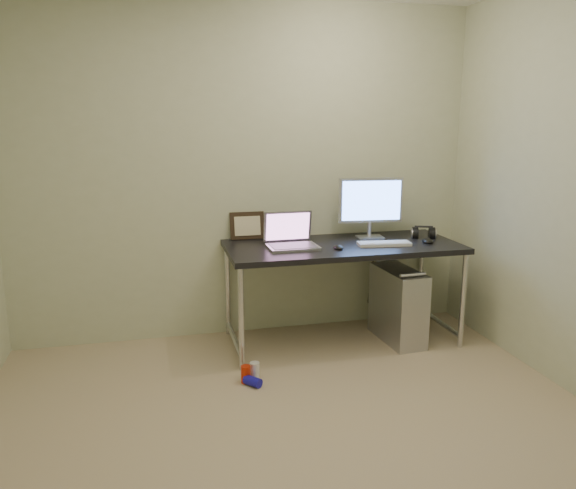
{
  "coord_description": "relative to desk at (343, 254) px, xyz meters",
  "views": [
    {
      "loc": [
        -0.69,
        -2.43,
        1.65
      ],
      "look_at": [
        0.15,
        1.03,
        0.85
      ],
      "focal_mm": 35.0,
      "sensor_mm": 36.0,
      "label": 1
    }
  ],
  "objects": [
    {
      "name": "mouse_left",
      "position": [
        -0.08,
        -0.14,
        0.09
      ],
      "size": [
        0.07,
        0.11,
        0.04
      ],
      "primitive_type": "ellipsoid",
      "rotation": [
        0.0,
        0.0,
        -0.05
      ],
      "color": "black",
      "rests_on": "desk"
    },
    {
      "name": "cable_b",
      "position": [
        0.46,
        0.3,
        -0.3
      ],
      "size": [
        0.02,
        0.11,
        0.71
      ],
      "primitive_type": "cylinder",
      "rotation": [
        0.14,
        0.0,
        0.09
      ],
      "color": "black",
      "rests_on": "ground"
    },
    {
      "name": "mouse_right",
      "position": [
        0.63,
        -0.1,
        0.09
      ],
      "size": [
        0.11,
        0.14,
        0.04
      ],
      "primitive_type": "ellipsoid",
      "rotation": [
        0.0,
        0.0,
        -0.32
      ],
      "color": "black",
      "rests_on": "desk"
    },
    {
      "name": "cable_a",
      "position": [
        0.37,
        0.32,
        -0.28
      ],
      "size": [
        0.01,
        0.16,
        0.69
      ],
      "primitive_type": "cylinder",
      "rotation": [
        0.21,
        0.0,
        0.0
      ],
      "color": "black",
      "rests_on": "ground"
    },
    {
      "name": "can_white",
      "position": [
        -0.76,
        -0.49,
        -0.62
      ],
      "size": [
        0.07,
        0.07,
        0.11
      ],
      "primitive_type": "cylinder",
      "rotation": [
        0.0,
        0.0,
        0.21
      ],
      "color": "white",
      "rests_on": "ground"
    },
    {
      "name": "can_blue",
      "position": [
        -0.79,
        -0.59,
        -0.65
      ],
      "size": [
        0.12,
        0.13,
        0.06
      ],
      "primitive_type": "cylinder",
      "rotation": [
        1.57,
        0.0,
        0.7
      ],
      "color": "#1915B4",
      "rests_on": "ground"
    },
    {
      "name": "picture_frame",
      "position": [
        -0.65,
        0.34,
        0.18
      ],
      "size": [
        0.26,
        0.08,
        0.21
      ],
      "primitive_type": "cube",
      "rotation": [
        -0.21,
        0.0,
        -0.01
      ],
      "color": "black",
      "rests_on": "desk"
    },
    {
      "name": "tower_computer",
      "position": [
        0.42,
        -0.09,
        -0.4
      ],
      "size": [
        0.27,
        0.55,
        0.59
      ],
      "rotation": [
        0.0,
        0.0,
        0.07
      ],
      "color": "#A9AAAE",
      "rests_on": "ground"
    },
    {
      "name": "can_red",
      "position": [
        -0.82,
        -0.53,
        -0.62
      ],
      "size": [
        0.08,
        0.08,
        0.11
      ],
      "primitive_type": "cylinder",
      "rotation": [
        0.0,
        0.0,
        0.49
      ],
      "color": "red",
      "rests_on": "ground"
    },
    {
      "name": "desk",
      "position": [
        0.0,
        0.0,
        0.0
      ],
      "size": [
        1.71,
        0.75,
        0.75
      ],
      "color": "black",
      "rests_on": "ground"
    },
    {
      "name": "headphones",
      "position": [
        0.68,
        0.07,
        0.11
      ],
      "size": [
        0.2,
        0.11,
        0.12
      ],
      "rotation": [
        0.0,
        0.0,
        -0.34
      ],
      "color": "black",
      "rests_on": "desk"
    },
    {
      "name": "floor",
      "position": [
        -0.65,
        -1.38,
        -0.68
      ],
      "size": [
        3.5,
        3.5,
        0.0
      ],
      "primitive_type": "plane",
      "color": "tan",
      "rests_on": "ground"
    },
    {
      "name": "keyboard",
      "position": [
        0.28,
        -0.11,
        0.09
      ],
      "size": [
        0.39,
        0.17,
        0.02
      ],
      "primitive_type": "cube",
      "rotation": [
        0.0,
        0.0,
        -0.12
      ],
      "color": "silver",
      "rests_on": "desk"
    },
    {
      "name": "webcam",
      "position": [
        -0.36,
        0.25,
        0.16
      ],
      "size": [
        0.05,
        0.04,
        0.12
      ],
      "rotation": [
        0.0,
        0.0,
        0.27
      ],
      "color": "silver",
      "rests_on": "desk"
    },
    {
      "name": "wall_back",
      "position": [
        -0.65,
        0.37,
        0.57
      ],
      "size": [
        3.5,
        0.02,
        2.5
      ],
      "primitive_type": "cube",
      "color": "beige",
      "rests_on": "ground"
    },
    {
      "name": "monitor",
      "position": [
        0.27,
        0.15,
        0.35
      ],
      "size": [
        0.5,
        0.16,
        0.46
      ],
      "rotation": [
        0.0,
        0.0,
        -0.1
      ],
      "color": "silver",
      "rests_on": "desk"
    },
    {
      "name": "laptop",
      "position": [
        -0.39,
        0.01,
        0.13
      ],
      "size": [
        0.36,
        0.3,
        0.25
      ],
      "rotation": [
        0.0,
        0.0,
        0.02
      ],
      "color": "silver",
      "rests_on": "desk"
    }
  ]
}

